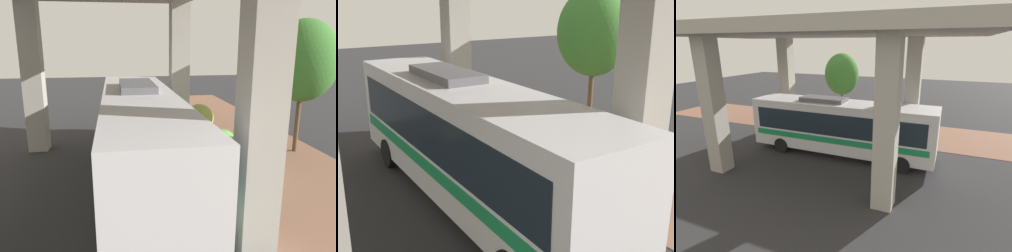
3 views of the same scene
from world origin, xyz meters
The scene contains 9 objects.
ground_plane centered at (0.00, 0.00, 0.00)m, with size 80.00×80.00×0.00m, color #2D2D30.
sidewalk_strip centered at (-3.00, 0.00, 0.01)m, with size 6.00×40.00×0.02m.
overpass centered at (4.00, 0.00, 6.90)m, with size 9.40×17.49×7.98m.
bus centered at (2.94, 0.77, 2.02)m, with size 2.53×11.76×3.73m.
fire_hydrant centered at (-0.46, -3.63, 0.57)m, with size 0.53×0.25×1.13m.
planter_front centered at (-0.77, -5.43, 0.95)m, with size 1.60×1.60×1.89m.
planter_middle centered at (-1.79, -0.24, 0.92)m, with size 1.50×1.50×1.82m.
planter_back centered at (-0.73, -1.34, 0.75)m, with size 1.23×1.23×1.55m.
street_tree_near centered at (-4.77, -2.38, 4.32)m, with size 3.10×3.10×6.20m.
Camera 3 is at (17.59, 7.00, 6.91)m, focal length 28.00 mm.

